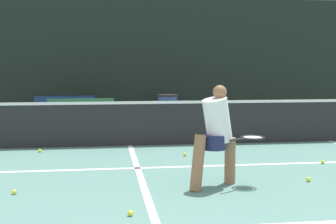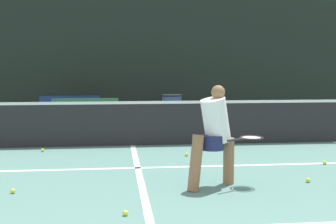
# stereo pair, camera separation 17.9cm
# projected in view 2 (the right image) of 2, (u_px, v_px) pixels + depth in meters

# --- Properties ---
(court_service_line) EXTENTS (8.25, 0.10, 0.01)m
(court_service_line) POSITION_uv_depth(u_px,v_px,m) (138.00, 168.00, 7.78)
(court_service_line) COLOR white
(court_service_line) RESTS_ON ground
(court_center_mark) EXTENTS (0.10, 5.21, 0.01)m
(court_center_mark) POSITION_uv_depth(u_px,v_px,m) (139.00, 173.00, 7.40)
(court_center_mark) COLOR white
(court_center_mark) RESTS_ON ground
(net) EXTENTS (11.09, 0.09, 1.07)m
(net) POSITION_uv_depth(u_px,v_px,m) (133.00, 122.00, 9.93)
(net) COLOR slate
(net) RESTS_ON ground
(fence_back) EXTENTS (24.00, 0.06, 3.62)m
(fence_back) POSITION_uv_depth(u_px,v_px,m) (128.00, 62.00, 12.92)
(fence_back) COLOR black
(fence_back) RESTS_ON ground
(player_practicing) EXTENTS (1.21, 0.55, 1.43)m
(player_practicing) POSITION_uv_depth(u_px,v_px,m) (215.00, 133.00, 6.50)
(player_practicing) COLOR #8C6042
(player_practicing) RESTS_ON ground
(tennis_ball_scattered_1) EXTENTS (0.07, 0.07, 0.07)m
(tennis_ball_scattered_1) POSITION_uv_depth(u_px,v_px,m) (325.00, 163.00, 8.05)
(tennis_ball_scattered_1) COLOR #D1E033
(tennis_ball_scattered_1) RESTS_ON ground
(tennis_ball_scattered_3) EXTENTS (0.07, 0.07, 0.07)m
(tennis_ball_scattered_3) POSITION_uv_depth(u_px,v_px,m) (42.00, 150.00, 9.25)
(tennis_ball_scattered_3) COLOR #D1E033
(tennis_ball_scattered_3) RESTS_ON ground
(tennis_ball_scattered_4) EXTENTS (0.07, 0.07, 0.07)m
(tennis_ball_scattered_4) POSITION_uv_depth(u_px,v_px,m) (308.00, 180.00, 6.81)
(tennis_ball_scattered_4) COLOR #D1E033
(tennis_ball_scattered_4) RESTS_ON ground
(tennis_ball_scattered_5) EXTENTS (0.07, 0.07, 0.07)m
(tennis_ball_scattered_5) POSITION_uv_depth(u_px,v_px,m) (13.00, 191.00, 6.22)
(tennis_ball_scattered_5) COLOR #D1E033
(tennis_ball_scattered_5) RESTS_ON ground
(tennis_ball_scattered_6) EXTENTS (0.07, 0.07, 0.07)m
(tennis_ball_scattered_6) POSITION_uv_depth(u_px,v_px,m) (186.00, 154.00, 8.80)
(tennis_ball_scattered_6) COLOR #D1E033
(tennis_ball_scattered_6) RESTS_ON ground
(tennis_ball_scattered_7) EXTENTS (0.07, 0.07, 0.07)m
(tennis_ball_scattered_7) POSITION_uv_depth(u_px,v_px,m) (125.00, 213.00, 5.30)
(tennis_ball_scattered_7) COLOR #D1E033
(tennis_ball_scattered_7) RESTS_ON ground
(courtside_bench) EXTENTS (1.71, 0.41, 0.86)m
(courtside_bench) POSITION_uv_depth(u_px,v_px,m) (85.00, 114.00, 11.98)
(courtside_bench) COLOR #33724C
(courtside_bench) RESTS_ON ground
(trash_bin) EXTENTS (0.54, 0.54, 0.95)m
(trash_bin) POSITION_uv_depth(u_px,v_px,m) (172.00, 112.00, 12.28)
(trash_bin) COLOR #384C7F
(trash_bin) RESTS_ON ground
(parked_car) EXTENTS (1.63, 4.58, 1.47)m
(parked_car) POSITION_uv_depth(u_px,v_px,m) (77.00, 99.00, 15.01)
(parked_car) COLOR navy
(parked_car) RESTS_ON ground
(building_far) EXTENTS (36.00, 2.40, 4.74)m
(building_far) POSITION_uv_depth(u_px,v_px,m) (121.00, 54.00, 26.47)
(building_far) COLOR #B2ADA3
(building_far) RESTS_ON ground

